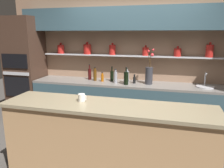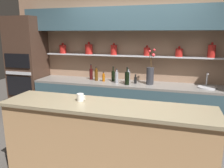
# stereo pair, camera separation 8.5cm
# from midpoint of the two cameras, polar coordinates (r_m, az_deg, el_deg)

# --- Properties ---
(ground_plane) EXTENTS (12.00, 12.00, 0.00)m
(ground_plane) POSITION_cam_midpoint_polar(r_m,az_deg,el_deg) (3.34, 1.26, -20.15)
(ground_plane) COLOR #4C4742
(back_wall_unit) EXTENTS (5.20, 0.44, 2.60)m
(back_wall_unit) POSITION_cam_midpoint_polar(r_m,az_deg,el_deg) (4.30, 6.75, 9.27)
(back_wall_unit) COLOR #937056
(back_wall_unit) RESTS_ON ground_plane
(back_counter_unit) EXTENTS (3.62, 0.62, 0.92)m
(back_counter_unit) POSITION_cam_midpoint_polar(r_m,az_deg,el_deg) (4.25, 4.41, -5.75)
(back_counter_unit) COLOR #334C56
(back_counter_unit) RESTS_ON ground_plane
(island_counter) EXTENTS (2.53, 0.61, 1.02)m
(island_counter) POSITION_cam_midpoint_polar(r_m,az_deg,el_deg) (2.76, -0.84, -15.43)
(island_counter) COLOR tan
(island_counter) RESTS_ON ground_plane
(oven_tower) EXTENTS (0.67, 0.64, 2.16)m
(oven_tower) POSITION_cam_midpoint_polar(r_m,az_deg,el_deg) (5.00, -20.59, 3.62)
(oven_tower) COLOR #3D281E
(oven_tower) RESTS_ON ground_plane
(flower_vase) EXTENTS (0.14, 0.15, 0.65)m
(flower_vase) POSITION_cam_midpoint_polar(r_m,az_deg,el_deg) (4.03, 10.54, 2.45)
(flower_vase) COLOR #2D2D33
(flower_vase) RESTS_ON back_counter_unit
(sink_fixture) EXTENTS (0.30, 0.30, 0.25)m
(sink_fixture) POSITION_cam_midpoint_polar(r_m,az_deg,el_deg) (4.09, 24.11, -0.61)
(sink_fixture) COLOR #B7B7BC
(sink_fixture) RESTS_ON back_counter_unit
(bottle_wine_0) EXTENTS (0.07, 0.07, 0.29)m
(bottle_wine_0) POSITION_cam_midpoint_polar(r_m,az_deg,el_deg) (4.25, 0.88, 2.19)
(bottle_wine_0) COLOR black
(bottle_wine_0) RESTS_ON back_counter_unit
(bottle_spirit_1) EXTENTS (0.07, 0.07, 0.28)m
(bottle_spirit_1) POSITION_cam_midpoint_polar(r_m,az_deg,el_deg) (4.06, 4.82, 1.81)
(bottle_spirit_1) COLOR gray
(bottle_spirit_1) RESTS_ON back_counter_unit
(bottle_sauce_2) EXTENTS (0.05, 0.05, 0.17)m
(bottle_sauce_2) POSITION_cam_midpoint_polar(r_m,az_deg,el_deg) (4.08, 6.74, 1.12)
(bottle_sauce_2) COLOR black
(bottle_sauce_2) RESTS_ON back_counter_unit
(bottle_spirit_3) EXTENTS (0.07, 0.07, 0.27)m
(bottle_spirit_3) POSITION_cam_midpoint_polar(r_m,az_deg,el_deg) (4.30, -3.56, 2.43)
(bottle_spirit_3) COLOR #4C2D0C
(bottle_spirit_3) RESTS_ON back_counter_unit
(bottle_wine_4) EXTENTS (0.07, 0.07, 0.31)m
(bottle_wine_4) POSITION_cam_midpoint_polar(r_m,az_deg,el_deg) (4.41, -4.93, 2.68)
(bottle_wine_4) COLOR #380C0C
(bottle_wine_4) RESTS_ON back_counter_unit
(bottle_wine_5) EXTENTS (0.08, 0.08, 0.33)m
(bottle_wine_5) POSITION_cam_midpoint_polar(r_m,az_deg,el_deg) (3.95, 4.56, 1.54)
(bottle_wine_5) COLOR black
(bottle_wine_5) RESTS_ON back_counter_unit
(bottle_sauce_6) EXTENTS (0.05, 0.05, 0.19)m
(bottle_sauce_6) POSITION_cam_midpoint_polar(r_m,az_deg,el_deg) (4.22, -1.65, 1.73)
(bottle_sauce_6) COLOR #9E4C0A
(bottle_sauce_6) RESTS_ON back_counter_unit
(bottle_spirit_7) EXTENTS (0.06, 0.06, 0.27)m
(bottle_spirit_7) POSITION_cam_midpoint_polar(r_m,az_deg,el_deg) (4.08, 1.81, 1.82)
(bottle_spirit_7) COLOR gray
(bottle_spirit_7) RESTS_ON back_counter_unit
(coffee_mug) EXTENTS (0.10, 0.08, 0.09)m
(coffee_mug) POSITION_cam_midpoint_polar(r_m,az_deg,el_deg) (2.70, -7.38, -3.48)
(coffee_mug) COLOR silver
(coffee_mug) RESTS_ON island_counter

